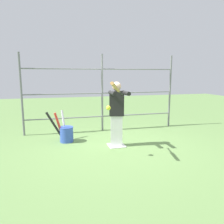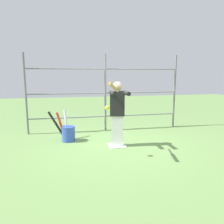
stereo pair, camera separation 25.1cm
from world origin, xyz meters
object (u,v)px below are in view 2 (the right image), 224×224
object	(u,v)px
batter	(117,112)
bat_bucket	(67,132)
baseball_bat_swinging	(115,88)
softball_in_flight	(107,108)

from	to	relation	value
batter	bat_bucket	size ratio (longest dim) A/B	1.92
batter	bat_bucket	world-z (taller)	batter
bat_bucket	baseball_bat_swinging	bearing A→B (deg)	121.63
softball_in_flight	bat_bucket	bearing A→B (deg)	-60.17
softball_in_flight	batter	bearing A→B (deg)	-118.09
baseball_bat_swinging	softball_in_flight	xyz separation A→B (m)	(0.13, -0.12, -0.40)
baseball_bat_swinging	softball_in_flight	distance (m)	0.44
softball_in_flight	bat_bucket	distance (m)	1.83
softball_in_flight	bat_bucket	size ratio (longest dim) A/B	0.12
baseball_bat_swinging	softball_in_flight	size ratio (longest dim) A/B	7.92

